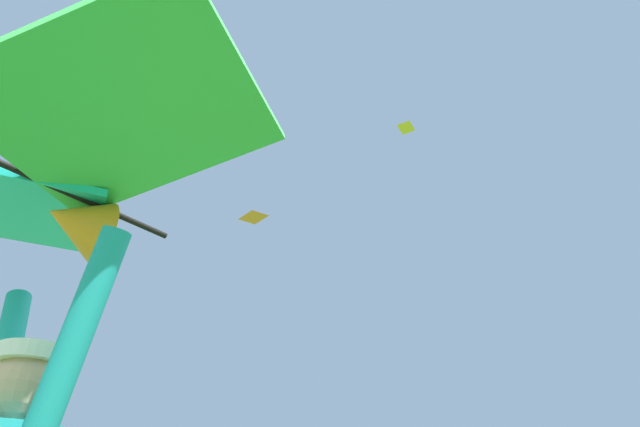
# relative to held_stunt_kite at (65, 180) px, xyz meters

# --- Properties ---
(held_stunt_kite) EXTENTS (1.91, 1.16, 0.41)m
(held_stunt_kite) POSITION_rel_held_stunt_kite_xyz_m (0.00, 0.00, 0.00)
(held_stunt_kite) COLOR black
(distant_kite_yellow_low_left) EXTENTS (1.10, 1.09, 0.28)m
(distant_kite_yellow_low_left) POSITION_rel_held_stunt_kite_xyz_m (-5.96, 20.64, 19.09)
(distant_kite_yellow_low_left) COLOR yellow
(distant_kite_orange_overhead_distant) EXTENTS (1.23, 1.22, 0.31)m
(distant_kite_orange_overhead_distant) POSITION_rel_held_stunt_kite_xyz_m (-9.93, 12.82, 10.21)
(distant_kite_orange_overhead_distant) COLOR orange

